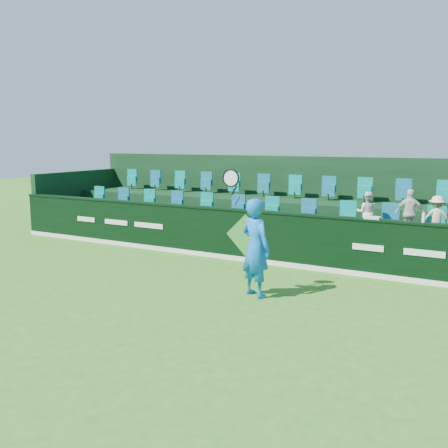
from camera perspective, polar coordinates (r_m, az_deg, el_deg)
The scene contains 13 objects.
ground at distance 9.76m, azimuth -7.83°, elevation -9.10°, with size 60.00×60.00×0.00m, color #2A6D1A.
sponsor_hoarding at distance 12.91m, azimuth 2.71°, elevation -1.32°, with size 16.00×0.25×1.35m.
stand_tier_front at distance 13.94m, azimuth 4.68°, elevation -1.68°, with size 16.00×2.00×0.80m, color black.
stand_tier_back at distance 15.63m, azimuth 7.53°, elevation 0.42°, with size 16.00×1.80×1.30m, color black.
stand_rear at distance 15.96m, azimuth 8.16°, elevation 2.65°, with size 16.00×4.10×2.60m.
seat_row_front at distance 14.19m, azimuth 5.37°, elevation 1.37°, with size 13.50×0.50×0.60m, color #038881.
seat_row_back at distance 15.79m, azimuth 8.01°, elevation 3.97°, with size 13.50×0.50×0.60m, color #038881.
tennis_player at distance 9.96m, azimuth 3.61°, elevation -2.65°, with size 1.20×0.72×2.63m.
spectator_left at distance 12.95m, azimuth 16.01°, elevation 1.27°, with size 0.51×0.40×1.05m, color white.
spectator_middle at distance 12.76m, azimuth 20.48°, elevation 1.17°, with size 0.68×0.28×1.16m, color silver.
spectator_right at distance 12.70m, azimuth 23.12°, elevation 0.67°, with size 0.67×0.38×1.03m, color beige.
towel at distance 11.78m, azimuth 16.58°, elevation 0.70°, with size 0.34×0.22×0.05m, color silver.
drinks_bottle at distance 11.60m, azimuth 21.85°, elevation 0.69°, with size 0.07×0.07×0.22m, color white.
Camera 1 is at (5.55, -7.40, 3.10)m, focal length 40.00 mm.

